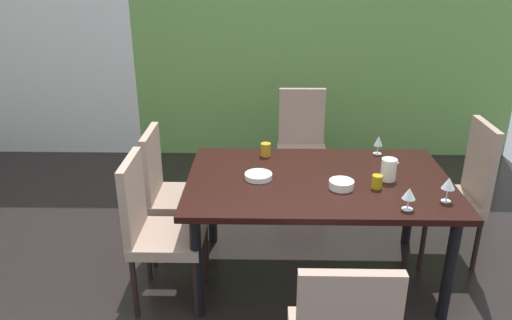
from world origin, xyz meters
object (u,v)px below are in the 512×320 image
(wine_glass_right, at_px, (409,194))
(cup_front, at_px, (266,150))
(serving_bowl_corner, at_px, (258,176))
(cup_near_shelf, at_px, (377,182))
(wine_glass_east, at_px, (449,184))
(chair_head_far, at_px, (302,141))
(dining_table, at_px, (318,189))
(wine_glass_near_window, at_px, (378,142))
(pitcher_center, at_px, (389,169))
(chair_left_far, at_px, (170,188))
(chair_right_far, at_px, (460,188))
(serving_bowl_west, at_px, (341,184))
(chair_left_near, at_px, (154,225))

(wine_glass_right, bearing_deg, cup_front, 135.39)
(serving_bowl_corner, relative_size, cup_near_shelf, 2.12)
(wine_glass_right, bearing_deg, wine_glass_east, 22.36)
(chair_head_far, bearing_deg, wine_glass_east, 115.43)
(dining_table, bearing_deg, wine_glass_near_window, 43.51)
(cup_near_shelf, xyz_separation_m, pitcher_center, (0.10, 0.12, 0.03))
(cup_near_shelf, bearing_deg, wine_glass_east, -25.14)
(wine_glass_east, relative_size, wine_glass_right, 1.14)
(chair_left_far, distance_m, wine_glass_near_window, 1.56)
(chair_right_far, height_order, serving_bowl_west, chair_right_far)
(wine_glass_right, distance_m, serving_bowl_corner, 0.96)
(chair_left_far, height_order, wine_glass_near_window, chair_left_far)
(chair_right_far, relative_size, cup_near_shelf, 12.22)
(wine_glass_east, distance_m, cup_front, 1.29)
(chair_right_far, bearing_deg, wine_glass_right, 139.84)
(chair_head_far, bearing_deg, dining_table, 90.98)
(dining_table, distance_m, serving_bowl_corner, 0.41)
(chair_left_far, relative_size, wine_glass_right, 7.25)
(chair_right_far, xyz_separation_m, cup_front, (-1.40, 0.12, 0.24))
(chair_right_far, relative_size, wine_glass_near_window, 7.50)
(chair_left_near, bearing_deg, serving_bowl_west, 96.37)
(wine_glass_east, relative_size, wine_glass_near_window, 1.10)
(chair_left_near, relative_size, cup_front, 10.23)
(chair_head_far, relative_size, wine_glass_near_window, 7.20)
(chair_left_near, xyz_separation_m, cup_near_shelf, (1.40, 0.14, 0.25))
(chair_head_far, xyz_separation_m, wine_glass_east, (0.75, -1.58, 0.32))
(chair_right_far, bearing_deg, serving_bowl_corner, 100.89)
(chair_head_far, distance_m, pitcher_center, 1.39)
(chair_right_far, xyz_separation_m, chair_left_near, (-2.10, -0.54, -0.02))
(dining_table, relative_size, serving_bowl_corner, 9.55)
(chair_left_far, xyz_separation_m, serving_bowl_corner, (0.65, -0.28, 0.23))
(wine_glass_east, height_order, wine_glass_near_window, wine_glass_east)
(wine_glass_near_window, bearing_deg, chair_right_far, -17.28)
(chair_right_far, height_order, chair_head_far, chair_right_far)
(chair_left_near, bearing_deg, dining_table, 104.57)
(dining_table, height_order, serving_bowl_west, serving_bowl_west)
(serving_bowl_west, height_order, cup_near_shelf, cup_near_shelf)
(chair_left_far, relative_size, wine_glass_near_window, 7.01)
(wine_glass_east, relative_size, cup_front, 1.59)
(chair_right_far, distance_m, serving_bowl_corner, 1.49)
(chair_left_far, distance_m, cup_near_shelf, 1.48)
(dining_table, xyz_separation_m, serving_bowl_west, (0.13, -0.14, 0.10))
(chair_left_far, bearing_deg, serving_bowl_corner, 66.81)
(chair_left_far, height_order, wine_glass_right, chair_left_far)
(serving_bowl_west, relative_size, cup_near_shelf, 1.84)
(chair_left_far, distance_m, wine_glass_right, 1.69)
(cup_near_shelf, bearing_deg, wine_glass_right, -67.03)
(chair_left_far, xyz_separation_m, wine_glass_east, (1.77, -0.58, 0.32))
(chair_head_far, height_order, wine_glass_east, chair_head_far)
(cup_near_shelf, bearing_deg, chair_head_far, 104.92)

